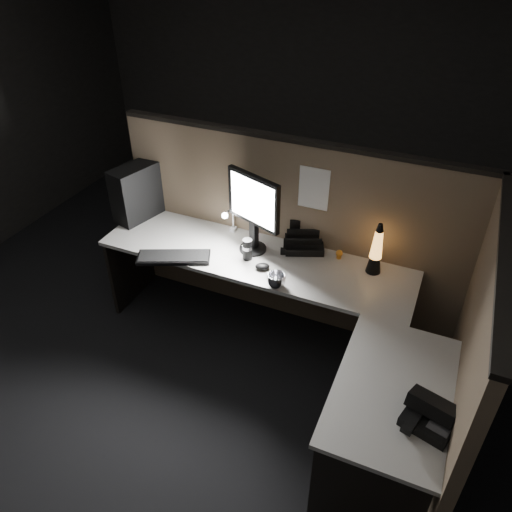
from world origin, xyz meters
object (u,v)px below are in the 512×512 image
at_px(keyboard, 174,257).
at_px(lava_lamp, 376,252).
at_px(pc_tower, 138,192).
at_px(desk_phone, 430,414).
at_px(monitor, 253,206).

relative_size(keyboard, lava_lamp, 1.34).
bearing_deg(lava_lamp, keyboard, -162.55).
height_order(pc_tower, desk_phone, pc_tower).
xyz_separation_m(pc_tower, desk_phone, (2.41, -1.10, -0.17)).
height_order(pc_tower, monitor, monitor).
height_order(keyboard, desk_phone, desk_phone).
relative_size(pc_tower, lava_lamp, 1.14).
xyz_separation_m(pc_tower, lava_lamp, (1.89, 0.01, -0.06)).
xyz_separation_m(pc_tower, monitor, (1.03, -0.07, 0.14)).
distance_m(keyboard, lava_lamp, 1.41).
relative_size(monitor, lava_lamp, 1.55).
height_order(keyboard, lava_lamp, lava_lamp).
bearing_deg(pc_tower, desk_phone, -9.83).
bearing_deg(desk_phone, keyboard, 175.78).
bearing_deg(keyboard, pc_tower, 119.26).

